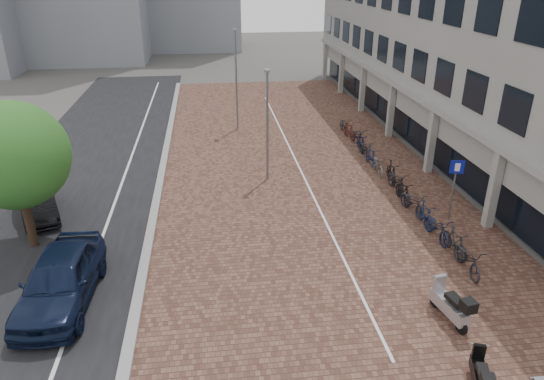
{
  "coord_description": "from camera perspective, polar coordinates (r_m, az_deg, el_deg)",
  "views": [
    {
      "loc": [
        -2.47,
        -12.81,
        9.99
      ],
      "look_at": [
        0.0,
        6.0,
        1.3
      ],
      "focal_mm": 32.57,
      "sensor_mm": 36.0,
      "label": 1
    }
  ],
  "objects": [
    {
      "name": "lane_line",
      "position": [
        27.12,
        -16.55,
        1.98
      ],
      "size": [
        0.12,
        44.0,
        0.0
      ],
      "primitive_type": "cube",
      "color": "white",
      "rests_on": "street_asphalt"
    },
    {
      "name": "parking_line",
      "position": [
        27.14,
        2.96,
        3.05
      ],
      "size": [
        0.1,
        30.0,
        0.0
      ],
      "primitive_type": "cube",
      "color": "white",
      "rests_on": "plaza_brick"
    },
    {
      "name": "bike_row",
      "position": [
        25.37,
        13.2,
        2.01
      ],
      "size": [
        1.17,
        18.09,
        1.05
      ],
      "color": "black",
      "rests_on": "ground"
    },
    {
      "name": "car_navy",
      "position": [
        17.34,
        -23.27,
        -9.44
      ],
      "size": [
        2.26,
        5.14,
        1.72
      ],
      "primitive_type": "imported",
      "rotation": [
        0.0,
        0.0,
        -0.05
      ],
      "color": "black",
      "rests_on": "ground"
    },
    {
      "name": "ground",
      "position": [
        16.43,
        2.79,
        -12.86
      ],
      "size": [
        140.0,
        140.0,
        0.0
      ],
      "primitive_type": "plane",
      "color": "#474442",
      "rests_on": "ground"
    },
    {
      "name": "scooter_front",
      "position": [
        16.27,
        19.91,
        -12.22
      ],
      "size": [
        0.88,
        1.9,
        1.26
      ],
      "primitive_type": null,
      "rotation": [
        0.0,
        0.0,
        0.17
      ],
      "color": "#A9A8AD",
      "rests_on": "ground"
    },
    {
      "name": "street_asphalt",
      "position": [
        27.53,
        -20.65,
        1.69
      ],
      "size": [
        8.0,
        50.0,
        0.03
      ],
      "primitive_type": "cube",
      "color": "black",
      "rests_on": "ground"
    },
    {
      "name": "lamp_near",
      "position": [
        24.25,
        -0.56,
        7.24
      ],
      "size": [
        0.12,
        0.12,
        5.5
      ],
      "primitive_type": "cylinder",
      "color": "slate",
      "rests_on": "ground"
    },
    {
      "name": "parking_sign",
      "position": [
        21.8,
        20.38,
        1.11
      ],
      "size": [
        0.56,
        0.19,
        2.73
      ],
      "rotation": [
        0.0,
        0.0,
        -0.26
      ],
      "color": "slate",
      "rests_on": "ground"
    },
    {
      "name": "curb",
      "position": [
        26.85,
        -12.57,
        2.31
      ],
      "size": [
        0.35,
        42.0,
        0.14
      ],
      "primitive_type": "cube",
      "color": "gray",
      "rests_on": "ground"
    },
    {
      "name": "scooter_mid",
      "position": [
        14.4,
        22.97,
        -18.97
      ],
      "size": [
        0.91,
        1.55,
        1.02
      ],
      "primitive_type": null,
      "rotation": [
        0.0,
        0.0,
        -0.32
      ],
      "color": "black",
      "rests_on": "ground"
    },
    {
      "name": "car_dark",
      "position": [
        23.56,
        -25.47,
        -1.3
      ],
      "size": [
        2.71,
        4.17,
        1.3
      ],
      "primitive_type": "imported",
      "rotation": [
        0.0,
        0.0,
        0.37
      ],
      "color": "black",
      "rests_on": "ground"
    },
    {
      "name": "street_tree",
      "position": [
        20.11,
        -27.29,
        3.39
      ],
      "size": [
        3.94,
        3.94,
        5.73
      ],
      "color": "#382619",
      "rests_on": "ground"
    },
    {
      "name": "lamp_far",
      "position": [
        32.35,
        -4.16,
        12.38
      ],
      "size": [
        0.12,
        0.12,
        6.35
      ],
      "primitive_type": "cylinder",
      "color": "gray",
      "rests_on": "ground"
    },
    {
      "name": "plaza_brick",
      "position": [
        27.12,
        2.55,
        2.98
      ],
      "size": [
        14.5,
        42.0,
        0.04
      ],
      "primitive_type": "cube",
      "color": "brown",
      "rests_on": "ground"
    }
  ]
}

